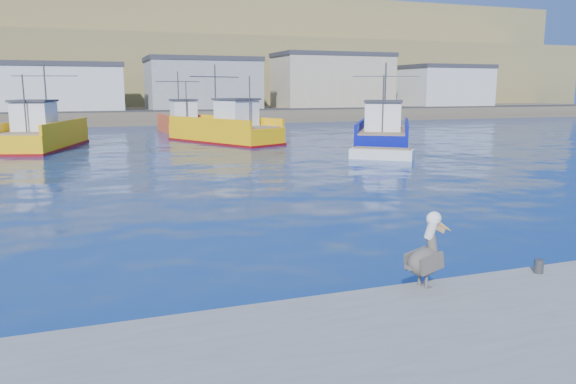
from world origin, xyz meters
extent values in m
plane|color=navy|center=(0.00, 0.00, 0.00)|extent=(260.00, 260.00, 0.00)
cylinder|color=#4C4C4C|center=(3.00, -3.40, 0.65)|extent=(0.20, 0.20, 0.30)
cube|color=brown|center=(0.00, 72.00, 0.80)|extent=(160.00, 30.00, 1.60)
cube|color=olive|center=(0.00, 98.00, 6.00)|extent=(180.00, 40.00, 14.00)
cube|color=olive|center=(0.00, 118.00, 11.00)|extent=(200.00, 40.00, 24.00)
cube|color=#2D2D2D|center=(0.00, 61.00, 1.65)|extent=(150.00, 5.00, 0.10)
cube|color=silver|center=(-10.00, 67.00, 4.35)|extent=(18.00, 11.00, 5.50)
cube|color=#333338|center=(-10.00, 67.00, 7.40)|extent=(18.36, 11.22, 0.60)
cube|color=gray|center=(10.00, 67.00, 4.85)|extent=(15.00, 10.00, 6.50)
cube|color=#333338|center=(10.00, 67.00, 8.40)|extent=(15.30, 10.20, 0.60)
cube|color=tan|center=(30.00, 67.00, 5.35)|extent=(17.00, 9.00, 7.50)
cube|color=#333338|center=(30.00, 67.00, 9.40)|extent=(17.34, 9.18, 0.60)
cube|color=silver|center=(50.00, 67.00, 4.60)|extent=(13.00, 10.00, 6.00)
cube|color=#333338|center=(50.00, 67.00, 7.90)|extent=(13.26, 10.20, 0.60)
cube|color=#FFB509|center=(-8.89, 33.24, 0.68)|extent=(6.30, 11.07, 1.37)
cube|color=#FFB509|center=(-7.31, 32.78, 1.72)|extent=(3.08, 9.94, 0.70)
cube|color=#FFB509|center=(-10.47, 33.70, 1.72)|extent=(3.08, 9.94, 0.70)
cube|color=maroon|center=(-8.89, 33.24, 0.05)|extent=(6.43, 11.29, 0.25)
cube|color=#8C7251|center=(-8.89, 33.24, 1.42)|extent=(5.91, 10.58, 0.10)
cube|color=white|center=(-9.33, 31.73, 2.47)|extent=(3.09, 3.21, 2.00)
cube|color=#333338|center=(-9.33, 31.73, 3.57)|extent=(3.34, 3.56, 0.15)
cylinder|color=#4C4C4C|center=(-8.60, 34.25, 3.87)|extent=(0.15, 0.15, 5.00)
cylinder|color=#4C4C4C|center=(-9.77, 30.22, 3.37)|extent=(0.12, 0.12, 4.00)
cylinder|color=#4C4C4C|center=(-8.60, 34.25, 5.37)|extent=(4.73, 1.45, 0.08)
cube|color=#FFB509|center=(4.94, 33.38, 0.69)|extent=(7.99, 11.17, 1.38)
cube|color=#FFB509|center=(6.49, 34.14, 1.73)|extent=(4.79, 9.46, 0.70)
cube|color=#FFB509|center=(3.39, 32.61, 1.73)|extent=(4.79, 9.46, 0.70)
cube|color=maroon|center=(4.94, 33.38, 0.05)|extent=(8.15, 11.39, 0.25)
cube|color=#8C7251|center=(4.94, 33.38, 1.43)|extent=(7.54, 10.66, 0.10)
cube|color=white|center=(5.64, 31.94, 2.48)|extent=(3.48, 3.52, 2.00)
cube|color=#333338|center=(5.64, 31.94, 3.58)|extent=(3.79, 3.89, 0.15)
cylinder|color=#4C4C4C|center=(4.47, 34.33, 3.88)|extent=(0.16, 0.16, 5.00)
cylinder|color=#4C4C4C|center=(6.35, 30.51, 3.38)|extent=(0.13, 0.13, 4.00)
cylinder|color=#4C4C4C|center=(4.47, 34.33, 5.38)|extent=(4.65, 2.34, 0.08)
cube|color=#060D8B|center=(15.08, 24.72, 0.66)|extent=(8.39, 10.59, 1.33)
cube|color=#060D8B|center=(16.52, 23.85, 1.68)|extent=(5.41, 8.66, 0.70)
cube|color=#060D8B|center=(13.65, 25.60, 1.68)|extent=(5.41, 8.66, 0.70)
cube|color=silver|center=(15.08, 24.72, 0.05)|extent=(8.55, 10.80, 0.25)
cube|color=#8C7251|center=(15.08, 24.72, 1.38)|extent=(7.93, 10.09, 0.10)
cube|color=white|center=(14.28, 23.41, 2.43)|extent=(3.47, 3.49, 2.00)
cube|color=#333338|center=(14.28, 23.41, 3.53)|extent=(3.78, 3.84, 0.15)
cylinder|color=#4C4C4C|center=(15.61, 25.60, 3.83)|extent=(0.16, 0.16, 5.00)
cylinder|color=#4C4C4C|center=(13.48, 22.10, 3.33)|extent=(0.14, 0.14, 4.00)
cylinder|color=#4C4C4C|center=(15.61, 25.60, 5.33)|extent=(4.32, 2.68, 0.08)
cube|color=#D5431D|center=(3.30, 45.20, 0.56)|extent=(3.73, 8.83, 1.13)
cube|color=#D5431D|center=(4.83, 45.29, 1.48)|extent=(0.67, 8.48, 0.70)
cube|color=#D5431D|center=(1.78, 45.11, 1.48)|extent=(0.67, 8.48, 0.70)
cube|color=#8C7251|center=(3.30, 45.20, 1.18)|extent=(3.45, 8.47, 0.10)
cube|color=white|center=(3.38, 43.90, 2.23)|extent=(2.39, 2.29, 2.00)
cube|color=#333338|center=(3.38, 43.90, 3.33)|extent=(2.57, 2.56, 0.15)
cylinder|color=#4C4C4C|center=(3.26, 46.06, 3.63)|extent=(0.13, 0.13, 5.00)
cylinder|color=#4C4C4C|center=(3.45, 42.61, 3.13)|extent=(0.11, 0.11, 4.00)
cylinder|color=#4C4C4C|center=(3.26, 46.06, 5.13)|extent=(4.54, 0.34, 0.08)
cube|color=silver|center=(11.69, 18.89, 0.25)|extent=(3.95, 3.61, 0.79)
cube|color=#8C7251|center=(11.69, 18.89, 0.68)|extent=(3.45, 3.13, 0.08)
cylinder|color=#595451|center=(0.18, -3.37, 0.64)|extent=(0.08, 0.08, 0.29)
cube|color=#595451|center=(0.24, -3.36, 0.51)|extent=(0.17, 0.15, 0.02)
cylinder|color=#595451|center=(0.14, -3.20, 0.64)|extent=(0.08, 0.08, 0.29)
cube|color=#595451|center=(0.19, -3.18, 0.51)|extent=(0.17, 0.15, 0.02)
ellipsoid|color=#38332D|center=(0.19, -3.28, 1.02)|extent=(0.92, 0.67, 0.57)
cube|color=#38332D|center=(0.21, -3.50, 1.05)|extent=(0.64, 0.21, 0.42)
cube|color=#38332D|center=(0.11, -3.07, 1.05)|extent=(0.64, 0.21, 0.42)
cube|color=#38332D|center=(-0.16, -3.36, 0.95)|extent=(0.25, 0.20, 0.12)
cylinder|color=#38332D|center=(0.38, -3.23, 1.33)|extent=(0.26, 0.33, 0.45)
cylinder|color=white|center=(0.33, -3.25, 1.67)|extent=(0.24, 0.33, 0.43)
ellipsoid|color=white|center=(0.39, -3.23, 1.88)|extent=(0.39, 0.33, 0.29)
cone|color=gold|center=(0.64, -3.17, 1.69)|extent=(0.59, 0.27, 0.39)
cube|color=tan|center=(0.54, -3.19, 1.66)|extent=(0.35, 0.13, 0.25)
camera|label=1|loc=(-6.05, -12.45, 4.42)|focal=35.00mm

